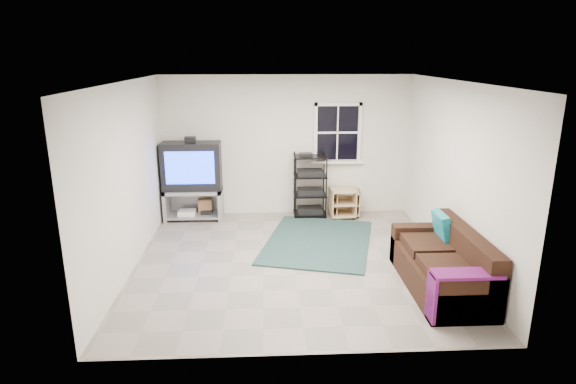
{
  "coord_description": "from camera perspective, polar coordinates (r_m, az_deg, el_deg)",
  "views": [
    {
      "loc": [
        -0.41,
        -6.54,
        2.95
      ],
      "look_at": [
        -0.06,
        0.4,
        0.95
      ],
      "focal_mm": 30.0,
      "sensor_mm": 36.0,
      "label": 1
    }
  ],
  "objects": [
    {
      "name": "sofa",
      "position": [
        6.61,
        17.97,
        -8.39
      ],
      "size": [
        0.84,
        1.89,
        0.86
      ],
      "color": "black",
      "rests_on": "ground"
    },
    {
      "name": "side_table_right",
      "position": [
        9.16,
        7.04,
        -1.04
      ],
      "size": [
        0.47,
        0.48,
        0.5
      ],
      "rotation": [
        0.0,
        0.0,
        -0.09
      ],
      "color": "tan",
      "rests_on": "ground"
    },
    {
      "name": "side_table_left",
      "position": [
        9.07,
        6.4,
        -1.15
      ],
      "size": [
        0.48,
        0.48,
        0.54
      ],
      "rotation": [
        0.0,
        0.0,
        0.05
      ],
      "color": "tan",
      "rests_on": "ground"
    },
    {
      "name": "shag_rug",
      "position": [
        7.89,
        3.59,
        -5.86
      ],
      "size": [
        2.13,
        2.56,
        0.03
      ],
      "primitive_type": "cube",
      "rotation": [
        0.0,
        0.0,
        -0.26
      ],
      "color": "black",
      "rests_on": "ground"
    },
    {
      "name": "av_rack",
      "position": [
        8.98,
        2.62,
        0.31
      ],
      "size": [
        0.6,
        0.44,
        1.2
      ],
      "color": "black",
      "rests_on": "ground"
    },
    {
      "name": "paper_bag",
      "position": [
        9.13,
        -9.8,
        -1.9
      ],
      "size": [
        0.27,
        0.19,
        0.35
      ],
      "primitive_type": "cube",
      "rotation": [
        0.0,
        0.0,
        0.13
      ],
      "color": "#A57D4A",
      "rests_on": "ground"
    },
    {
      "name": "room",
      "position": [
        9.03,
        5.87,
        6.56
      ],
      "size": [
        4.6,
        4.62,
        4.6
      ],
      "color": "gray",
      "rests_on": "ground"
    },
    {
      "name": "tv_unit",
      "position": [
        8.91,
        -11.29,
        2.05
      ],
      "size": [
        1.05,
        0.52,
        1.54
      ],
      "color": "gray",
      "rests_on": "ground"
    }
  ]
}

